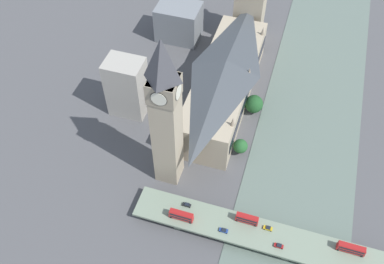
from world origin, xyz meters
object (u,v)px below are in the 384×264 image
at_px(victoria_tower, 251,3).
at_px(car_northbound_mid, 268,228).
at_px(double_decker_bus_mid, 351,248).
at_px(double_decker_bus_lead, 181,215).
at_px(car_southbound_lead, 224,230).
at_px(clock_tower, 166,114).
at_px(double_decker_bus_rear, 247,219).
at_px(car_northbound_lead, 187,205).
at_px(car_northbound_tail, 279,246).
at_px(road_bridge, 289,243).
at_px(parliament_hall, 225,81).

bearing_deg(victoria_tower, car_northbound_mid, 106.27).
bearing_deg(car_northbound_mid, double_decker_bus_mid, -179.74).
distance_m(double_decker_bus_lead, car_southbound_lead, 19.61).
relative_size(clock_tower, double_decker_bus_rear, 8.26).
xyz_separation_m(car_northbound_lead, car_southbound_lead, (-19.22, 7.29, 0.00)).
bearing_deg(car_northbound_tail, car_northbound_lead, -9.43).
xyz_separation_m(road_bridge, double_decker_bus_lead, (47.57, 3.15, 3.72)).
bearing_deg(car_southbound_lead, car_northbound_mid, -159.56).
relative_size(clock_tower, victoria_tower, 1.50).
bearing_deg(parliament_hall, double_decker_bus_lead, 91.14).
relative_size(double_decker_bus_lead, double_decker_bus_mid, 0.95).
xyz_separation_m(parliament_hall, car_northbound_lead, (-1.89, 74.36, -8.88)).
bearing_deg(car_northbound_tail, victoria_tower, -72.25).
height_order(victoria_tower, road_bridge, victoria_tower).
xyz_separation_m(clock_tower, car_northbound_mid, (-51.83, 17.95, -38.31)).
bearing_deg(parliament_hall, road_bridge, 122.19).
xyz_separation_m(road_bridge, car_northbound_lead, (47.29, -3.79, 1.67)).
bearing_deg(parliament_hall, car_northbound_mid, 117.71).
height_order(car_northbound_tail, car_southbound_lead, car_northbound_tail).
bearing_deg(car_northbound_lead, car_southbound_lead, 159.22).
relative_size(double_decker_bus_mid, car_northbound_mid, 2.95).
distance_m(car_northbound_tail, car_southbound_lead, 24.19).
xyz_separation_m(car_northbound_tail, car_southbound_lead, (24.19, 0.08, -0.04)).
xyz_separation_m(clock_tower, car_northbound_tail, (-57.80, 24.65, -38.33)).
distance_m(clock_tower, double_decker_bus_mid, 95.77).
relative_size(parliament_hall, car_northbound_tail, 24.15).
bearing_deg(car_northbound_lead, car_northbound_tail, 170.57).
relative_size(clock_tower, car_northbound_mid, 21.24).
relative_size(parliament_hall, car_northbound_mid, 24.21).
height_order(double_decker_bus_mid, car_northbound_lead, double_decker_bus_mid).
relative_size(double_decker_bus_mid, car_northbound_lead, 2.89).
bearing_deg(car_northbound_lead, road_bridge, 175.42).
xyz_separation_m(victoria_tower, car_southbound_lead, (-21.17, 141.73, -19.88)).
height_order(double_decker_bus_rear, car_southbound_lead, double_decker_bus_rear).
distance_m(clock_tower, car_northbound_mid, 66.90).
bearing_deg(double_decker_bus_lead, car_northbound_mid, -170.33).
height_order(parliament_hall, double_decker_bus_lead, parliament_hall).
bearing_deg(parliament_hall, victoria_tower, -89.95).
xyz_separation_m(car_northbound_lead, car_northbound_mid, (-37.43, 0.50, 0.06)).
bearing_deg(clock_tower, car_southbound_lead, 143.66).
xyz_separation_m(clock_tower, double_decker_bus_rear, (-42.14, 17.30, -36.39)).
height_order(clock_tower, double_decker_bus_rear, clock_tower).
distance_m(parliament_hall, car_northbound_lead, 74.91).
bearing_deg(car_northbound_mid, car_northbound_tail, 131.69).
height_order(car_northbound_lead, car_northbound_mid, car_northbound_mid).
relative_size(clock_tower, car_northbound_lead, 20.84).
xyz_separation_m(double_decker_bus_lead, car_northbound_lead, (-0.28, -6.93, -2.05)).
xyz_separation_m(victoria_tower, car_northbound_tail, (-45.35, 141.65, -19.84)).
relative_size(victoria_tower, car_northbound_lead, 13.85).
distance_m(double_decker_bus_mid, car_northbound_lead, 72.38).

